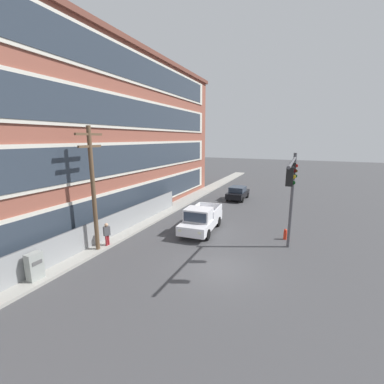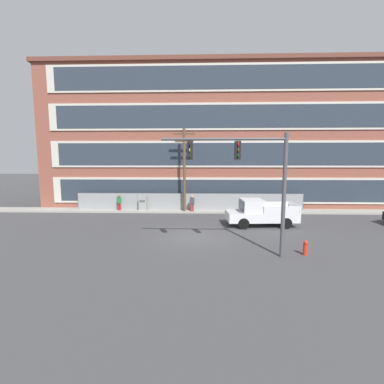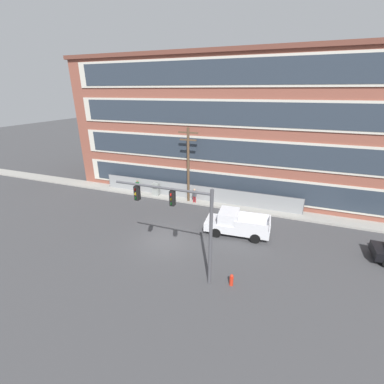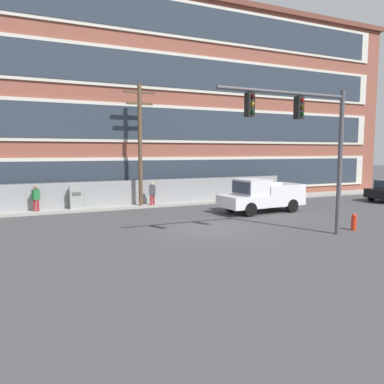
{
  "view_description": "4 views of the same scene",
  "coord_description": "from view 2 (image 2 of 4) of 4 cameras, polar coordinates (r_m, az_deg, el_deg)",
  "views": [
    {
      "loc": [
        -12.62,
        -3.95,
        7.12
      ],
      "look_at": [
        2.33,
        2.65,
        3.69
      ],
      "focal_mm": 24.0,
      "sensor_mm": 36.0,
      "label": 1
    },
    {
      "loc": [
        0.48,
        -16.12,
        4.88
      ],
      "look_at": [
        -0.1,
        2.12,
        2.67
      ],
      "focal_mm": 24.0,
      "sensor_mm": 36.0,
      "label": 2
    },
    {
      "loc": [
        8.06,
        -15.69,
        11.15
      ],
      "look_at": [
        1.05,
        3.32,
        3.11
      ],
      "focal_mm": 24.0,
      "sensor_mm": 36.0,
      "label": 3
    },
    {
      "loc": [
        -7.95,
        -15.5,
        3.63
      ],
      "look_at": [
        0.13,
        2.25,
        1.52
      ],
      "focal_mm": 35.0,
      "sensor_mm": 36.0,
      "label": 4
    }
  ],
  "objects": [
    {
      "name": "pedestrian_by_fence",
      "position": [
        25.56,
        -15.88,
        -2.14
      ],
      "size": [
        0.47,
        0.41,
        1.69
      ],
      "color": "maroon",
      "rests_on": "ground"
    },
    {
      "name": "chain_link_fence",
      "position": [
        24.93,
        -0.67,
        -2.26
      ],
      "size": [
        21.95,
        0.06,
        1.78
      ],
      "color": "gray",
      "rests_on": "ground"
    },
    {
      "name": "sidewalk_building_side",
      "position": [
        24.92,
        0.7,
        -4.19
      ],
      "size": [
        80.0,
        1.87,
        0.16
      ],
      "primitive_type": "cube",
      "color": "#9E9B93",
      "rests_on": "ground"
    },
    {
      "name": "pedestrian_near_cabinet",
      "position": [
        24.09,
        0.02,
        -2.41
      ],
      "size": [
        0.47,
        0.4,
        1.69
      ],
      "color": "maroon",
      "rests_on": "ground"
    },
    {
      "name": "fire_hydrant",
      "position": [
        14.86,
        23.9,
        -11.3
      ],
      "size": [
        0.24,
        0.24,
        0.78
      ],
      "color": "red",
      "rests_on": "ground"
    },
    {
      "name": "electrical_cabinet",
      "position": [
        25.1,
        -10.86,
        -2.61
      ],
      "size": [
        0.74,
        0.47,
        1.56
      ],
      "color": "#939993",
      "rests_on": "ground"
    },
    {
      "name": "utility_pole_near_corner",
      "position": [
        23.95,
        -1.72,
        5.54
      ],
      "size": [
        2.01,
        0.26,
        7.86
      ],
      "color": "brown",
      "rests_on": "ground"
    },
    {
      "name": "pickup_truck_white",
      "position": [
        20.1,
        14.78,
        -4.59
      ],
      "size": [
        5.35,
        2.43,
        2.01
      ],
      "color": "silver",
      "rests_on": "ground"
    },
    {
      "name": "ground_plane",
      "position": [
        16.85,
        0.12,
        -9.92
      ],
      "size": [
        160.0,
        160.0,
        0.0
      ],
      "primitive_type": "plane",
      "color": "#424244"
    },
    {
      "name": "traffic_signal_mast",
      "position": [
        13.0,
        12.48,
        4.9
      ],
      "size": [
        6.19,
        0.43,
        6.24
      ],
      "color": "#4C4C51",
      "rests_on": "ground"
    },
    {
      "name": "brick_mill_building",
      "position": [
        31.26,
        6.62,
        11.43
      ],
      "size": [
        38.21,
        11.96,
        14.71
      ],
      "color": "brown",
      "rests_on": "ground"
    }
  ]
}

